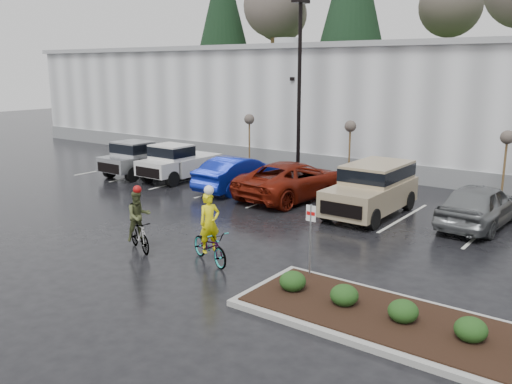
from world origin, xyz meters
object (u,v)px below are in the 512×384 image
Objects in this scene: cyclist_hivis at (210,239)px; cyclist_olive at (139,227)px; car_blue at (239,173)px; pickup_silver at (146,157)px; pickup_white at (184,161)px; car_red at (294,180)px; lamppost at (300,70)px; sapling_mid at (350,130)px; suv_tan at (370,190)px; sapling_east at (507,141)px; sapling_west at (249,122)px; fire_lane_sign at (311,232)px; car_grey at (480,205)px.

cyclist_olive is (-2.57, -0.53, 0.06)m from cyclist_hivis.
cyclist_olive is at bearing 110.38° from car_blue.
pickup_silver is 1.00× the size of pickup_white.
cyclist_olive is at bearing 95.39° from car_red.
pickup_white is at bearing -143.93° from lamppost.
suv_tan is (3.70, -5.40, -1.70)m from sapling_mid.
sapling_east is 0.62× the size of pickup_white.
pickup_silver is (-3.47, -4.96, -1.75)m from sapling_west.
fire_lane_sign is 3.31m from cyclist_hivis.
fire_lane_sign is at bearing -55.79° from cyclist_olive.
car_grey is at bearing -17.54° from sapling_west.
sapling_east reaches higher than suv_tan.
cyclist_olive is at bearing -53.32° from pickup_white.
cyclist_olive reaches higher than pickup_white.
sapling_east is 16.15m from cyclist_olive.
sapling_east is at bearing 15.84° from pickup_silver.
lamppost is 2.88× the size of sapling_west.
fire_lane_sign is at bearing -77.77° from suv_tan.
car_red is 8.06m from car_grey.
car_red is at bearing -94.41° from sapling_mid.
cyclist_olive is at bearing -43.33° from pickup_silver.
cyclist_olive reaches higher than car_red.
sapling_mid is 0.62× the size of pickup_silver.
cyclist_olive is at bearing 122.52° from cyclist_hivis.
fire_lane_sign reaches higher than car_grey.
sapling_mid reaches higher than car_blue.
sapling_mid is 0.63× the size of suv_tan.
fire_lane_sign is 0.42× the size of pickup_white.
pickup_silver is 14.73m from cyclist_hivis.
car_grey is at bearing -11.35° from cyclist_hivis.
car_red is (9.60, 0.21, -0.14)m from pickup_silver.
sapling_west reaches higher than pickup_white.
suv_tan is at bearing 9.53° from cyclist_hivis.
car_red is (3.01, 0.19, 0.01)m from car_blue.
pickup_white is at bearing -101.33° from sapling_west.
sapling_west is at bearing 165.96° from lamppost.
lamppost is at bearing 32.19° from cyclist_olive.
sapling_east is 0.64× the size of car_blue.
sapling_mid is 13.92m from fire_lane_sign.
pickup_white reaches higher than car_red.
sapling_west is 11.66m from suv_tan.
pickup_silver is at bearing -152.09° from lamppost.
car_blue is at bearing -57.66° from sapling_west.
fire_lane_sign is at bearing -99.75° from sapling_east.
pickup_white is 11.64m from cyclist_olive.
lamppost is 4.00m from sapling_mid.
car_grey is (10.19, -3.49, -4.85)m from lamppost.
car_red is at bearing 1.24° from pickup_silver.
lamppost reaches higher than pickup_silver.
sapling_west is (-4.00, 1.00, -2.96)m from lamppost.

